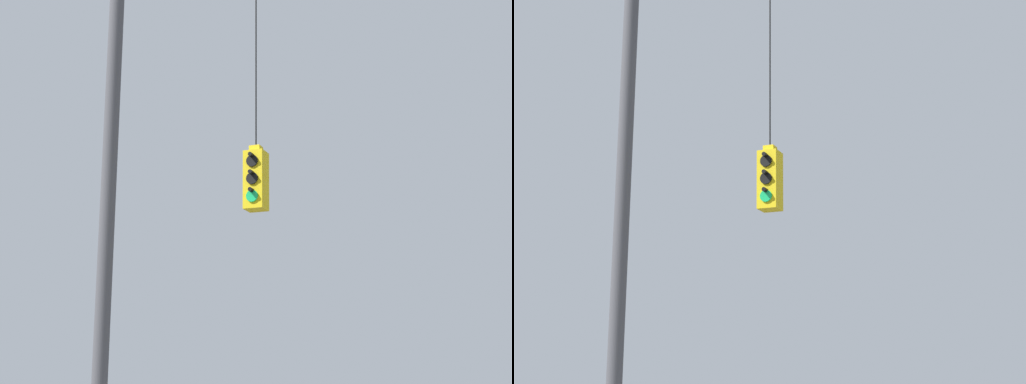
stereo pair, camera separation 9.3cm
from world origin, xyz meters
The scene contains 2 objects.
utility_pole_left centered at (-5.39, -0.16, 4.77)m, with size 0.27×0.27×9.56m.
traffic_light_near_right_pole centered at (-2.57, -0.16, 5.04)m, with size 0.34×0.58×3.97m.
Camera 2 is at (1.97, -11.86, 1.73)m, focal length 55.00 mm.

